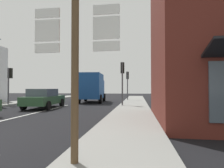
# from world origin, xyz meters

# --- Properties ---
(ground_plane) EXTENTS (80.00, 80.00, 0.00)m
(ground_plane) POSITION_xyz_m (0.00, 10.00, 0.00)
(ground_plane) COLOR black
(sidewalk_right) EXTENTS (2.38, 44.00, 0.14)m
(sidewalk_right) POSITION_xyz_m (5.85, 8.00, 0.07)
(sidewalk_right) COLOR gray
(sidewalk_right) RESTS_ON ground
(lane_centre_stripe) EXTENTS (0.16, 12.00, 0.01)m
(lane_centre_stripe) POSITION_xyz_m (0.00, 6.00, 0.01)
(lane_centre_stripe) COLOR silver
(lane_centre_stripe) RESTS_ON ground
(sedan_far) EXTENTS (2.18, 4.30, 1.47)m
(sedan_far) POSITION_xyz_m (-0.84, 9.39, 0.76)
(sedan_far) COLOR #2D5133
(sedan_far) RESTS_ON ground
(delivery_truck) EXTENTS (2.79, 5.14, 3.05)m
(delivery_truck) POSITION_xyz_m (1.31, 15.64, 1.65)
(delivery_truck) COLOR #19478C
(delivery_truck) RESTS_ON ground
(route_sign_post) EXTENTS (1.66, 0.14, 3.20)m
(route_sign_post) POSITION_xyz_m (5.07, -0.38, 1.91)
(route_sign_post) COLOR brown
(route_sign_post) RESTS_ON ground
(traffic_light_far_right) EXTENTS (0.30, 0.49, 3.55)m
(traffic_light_far_right) POSITION_xyz_m (4.96, 18.82, 2.63)
(traffic_light_far_right) COLOR #47474C
(traffic_light_far_right) RESTS_ON ground
(traffic_light_near_right) EXTENTS (0.30, 0.49, 3.65)m
(traffic_light_near_right) POSITION_xyz_m (4.96, 11.40, 2.71)
(traffic_light_near_right) COLOR #47474C
(traffic_light_near_right) RESTS_ON ground
(traffic_light_near_left) EXTENTS (0.30, 0.49, 3.30)m
(traffic_light_near_left) POSITION_xyz_m (-4.96, 11.01, 2.44)
(traffic_light_near_left) COLOR #47474C
(traffic_light_near_left) RESTS_ON ground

